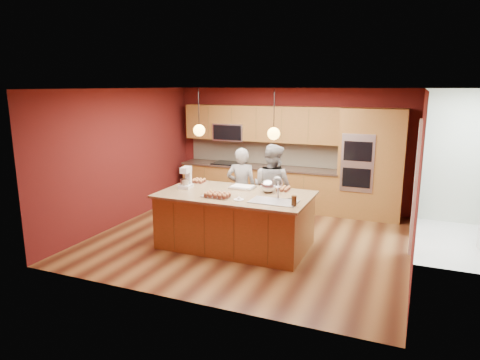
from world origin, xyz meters
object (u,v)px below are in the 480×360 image
at_px(island, 236,219).
at_px(mixing_bowl, 268,186).
at_px(person_left, 241,188).
at_px(stand_mixer, 186,179).
at_px(person_right, 272,189).

bearing_deg(island, mixing_bowl, 30.44).
bearing_deg(mixing_bowl, island, -149.56).
distance_m(island, mixing_bowl, 0.80).
distance_m(person_left, mixing_bowl, 1.08).
relative_size(island, stand_mixer, 6.80).
bearing_deg(person_left, mixing_bowl, 123.08).
height_order(person_left, person_right, person_right).
bearing_deg(island, stand_mixer, 177.42).
distance_m(island, person_right, 1.09).
xyz_separation_m(person_right, mixing_bowl, (0.16, -0.69, 0.21)).
height_order(stand_mixer, mixing_bowl, stand_mixer).
xyz_separation_m(island, person_right, (0.33, 0.98, 0.36)).
xyz_separation_m(person_left, mixing_bowl, (0.78, -0.69, 0.26)).
distance_m(island, stand_mixer, 1.18).
distance_m(person_right, mixing_bowl, 0.74).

